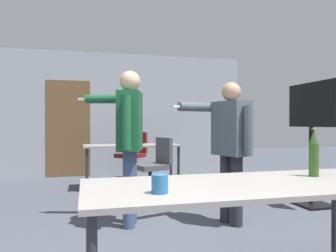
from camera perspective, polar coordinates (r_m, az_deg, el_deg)
back_wall at (r=7.36m, az=-8.60°, el=1.98°), size 5.67×0.12×2.68m
conference_table_near at (r=2.16m, az=13.70°, el=-11.21°), size 2.05×0.83×0.76m
conference_table_far at (r=5.86m, az=-6.25°, el=-4.07°), size 1.68×0.64×0.76m
tv_screen at (r=4.95m, az=23.69°, el=-0.70°), size 0.44×0.95×1.70m
person_left_plaid at (r=3.74m, az=10.79°, el=-2.23°), size 0.85×0.60×1.59m
person_far_watching at (r=3.65m, az=-6.87°, el=-1.06°), size 0.74×0.76×1.71m
office_chair_far_right at (r=6.68m, az=-6.22°, el=-5.40°), size 0.69×0.68×0.95m
office_chair_far_left at (r=5.29m, az=-2.41°, el=-7.35°), size 0.63×0.59×0.90m
beer_bottle at (r=2.54m, az=24.06°, el=-4.43°), size 0.07×0.07×0.34m
drink_cup at (r=1.78m, az=-1.44°, el=-10.05°), size 0.09×0.09×0.10m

